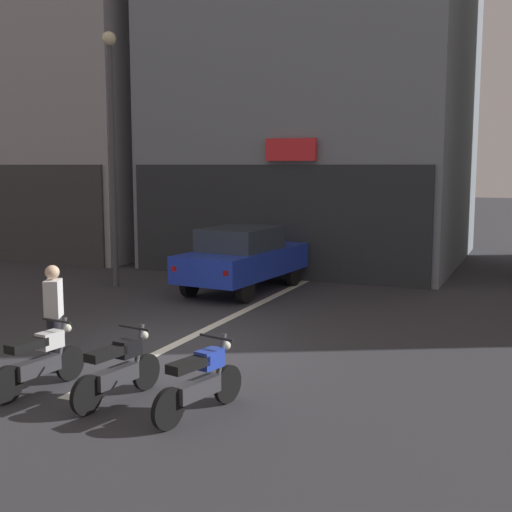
# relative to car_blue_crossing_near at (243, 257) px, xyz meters

# --- Properties ---
(ground_plane) EXTENTS (120.00, 120.00, 0.00)m
(ground_plane) POSITION_rel_car_blue_crossing_near_xyz_m (0.99, -5.21, -0.89)
(ground_plane) COLOR #333338
(lane_centre_line) EXTENTS (0.20, 18.00, 0.01)m
(lane_centre_line) POSITION_rel_car_blue_crossing_near_xyz_m (0.99, 0.79, -0.88)
(lane_centre_line) COLOR silver
(lane_centre_line) RESTS_ON ground
(car_blue_crossing_near) EXTENTS (2.13, 4.25, 1.64)m
(car_blue_crossing_near) POSITION_rel_car_blue_crossing_near_xyz_m (0.00, 0.00, 0.00)
(car_blue_crossing_near) COLOR black
(car_blue_crossing_near) RESTS_ON ground
(street_lamp) EXTENTS (0.36, 0.36, 6.53)m
(street_lamp) POSITION_rel_car_blue_crossing_near_xyz_m (-3.38, -0.68, 3.11)
(street_lamp) COLOR #47474C
(street_lamp) RESTS_ON ground
(motorcycle_white_row_leftmost) EXTENTS (0.55, 1.67, 0.98)m
(motorcycle_white_row_leftmost) POSITION_rel_car_blue_crossing_near_xyz_m (0.48, -8.06, -0.43)
(motorcycle_white_row_leftmost) COLOR black
(motorcycle_white_row_leftmost) RESTS_ON ground
(motorcycle_black_row_left_mid) EXTENTS (0.55, 1.66, 0.98)m
(motorcycle_black_row_left_mid) POSITION_rel_car_blue_crossing_near_xyz_m (1.74, -7.97, -0.43)
(motorcycle_black_row_left_mid) COLOR black
(motorcycle_black_row_left_mid) RESTS_ON ground
(motorcycle_blue_row_centre) EXTENTS (0.58, 1.64, 0.98)m
(motorcycle_blue_row_centre) POSITION_rel_car_blue_crossing_near_xyz_m (3.00, -7.99, -0.43)
(motorcycle_blue_row_centre) COLOR black
(motorcycle_blue_row_centre) RESTS_ON ground
(person_by_motorcycles) EXTENTS (0.36, 0.42, 1.67)m
(person_by_motorcycles) POSITION_rel_car_blue_crossing_near_xyz_m (0.05, -7.22, -0.03)
(person_by_motorcycles) COLOR #23232D
(person_by_motorcycles) RESTS_ON ground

